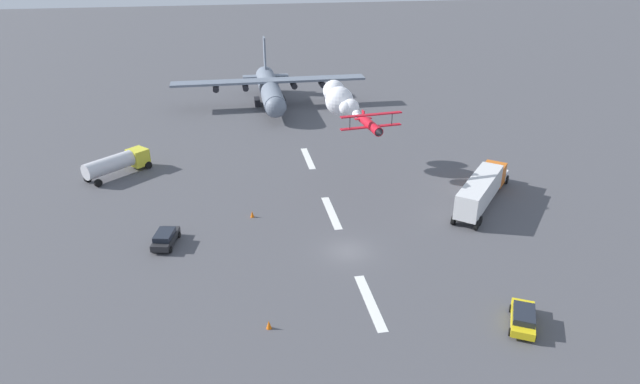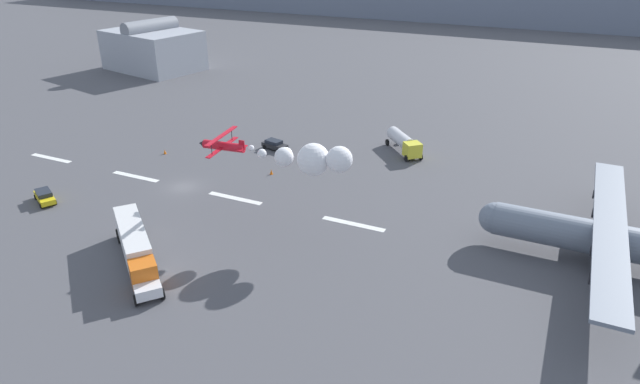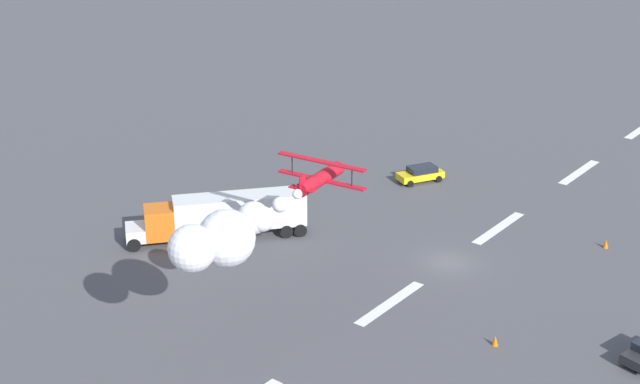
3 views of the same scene
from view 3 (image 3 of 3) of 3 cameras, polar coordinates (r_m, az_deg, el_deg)
ground_plane at (r=77.85m, az=7.65°, el=-4.17°), size 440.00×440.00×0.00m
runway_stripe_1 at (r=98.95m, az=15.13°, el=1.14°), size 8.00×0.90×0.01m
runway_stripe_2 at (r=84.62m, az=10.56°, el=-2.11°), size 8.00×0.90×0.01m
runway_stripe_3 at (r=71.42m, az=4.18°, el=-6.60°), size 8.00×0.90×0.01m
stunt_biplane_red at (r=60.38m, az=-5.30°, el=-2.38°), size 18.88×7.14×3.80m
semi_truck_orange at (r=81.08m, az=-5.79°, el=-1.30°), size 13.28×11.87×3.70m
followme_car_yellow at (r=93.50m, az=6.00°, el=1.11°), size 4.79×3.73×1.52m
traffic_cone_near at (r=82.91m, az=16.61°, el=-2.95°), size 0.44×0.44×0.75m
traffic_cone_far at (r=67.04m, az=10.35°, el=-8.66°), size 0.44×0.44×0.75m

